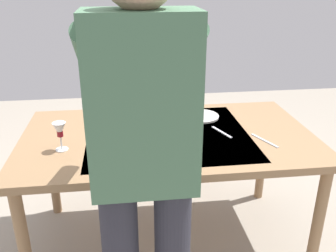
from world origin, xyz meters
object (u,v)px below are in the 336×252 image
at_px(serving_bowl_pasta, 163,146).
at_px(side_bowl_salad, 136,114).
at_px(wine_glass_left, 174,118).
at_px(water_cup_near_left, 104,117).
at_px(person_server, 144,162).
at_px(dinner_plate_near, 200,116).
at_px(wine_bottle, 141,116).
at_px(wine_glass_right, 60,131).
at_px(water_cup_near_right, 166,110).
at_px(chair_near, 168,114).
at_px(dining_table, 168,145).

height_order(serving_bowl_pasta, side_bowl_salad, same).
xyz_separation_m(wine_glass_left, water_cup_near_left, (0.40, -0.20, -0.05)).
xyz_separation_m(person_server, dinner_plate_near, (-0.42, -0.97, -0.22)).
bearing_deg(wine_bottle, wine_glass_right, 19.96).
bearing_deg(wine_bottle, wine_glass_left, 168.49).
relative_size(wine_bottle, serving_bowl_pasta, 0.99).
relative_size(wine_glass_right, serving_bowl_pasta, 0.50).
height_order(wine_bottle, water_cup_near_left, wine_bottle).
bearing_deg(wine_bottle, person_server, 87.90).
distance_m(wine_bottle, side_bowl_salad, 0.25).
relative_size(wine_glass_left, wine_glass_right, 1.00).
height_order(person_server, water_cup_near_left, person_server).
bearing_deg(side_bowl_salad, water_cup_near_left, 21.83).
bearing_deg(water_cup_near_right, chair_near, -98.60).
relative_size(person_server, water_cup_near_left, 15.97).
relative_size(chair_near, side_bowl_salad, 5.06).
height_order(person_server, side_bowl_salad, person_server).
bearing_deg(person_server, dining_table, -103.68).
bearing_deg(dining_table, side_bowl_salad, -57.38).
bearing_deg(water_cup_near_left, water_cup_near_right, -166.69).
xyz_separation_m(chair_near, water_cup_near_left, (0.47, 0.67, 0.26)).
distance_m(dining_table, water_cup_near_right, 0.30).
height_order(wine_glass_left, water_cup_near_left, wine_glass_left).
xyz_separation_m(wine_glass_right, dinner_plate_near, (-0.80, -0.37, -0.10)).
height_order(wine_glass_right, water_cup_near_left, wine_glass_right).
bearing_deg(wine_bottle, dinner_plate_near, -150.95).
distance_m(wine_glass_left, wine_glass_right, 0.61).
bearing_deg(serving_bowl_pasta, chair_near, -98.67).
bearing_deg(side_bowl_salad, dinner_plate_near, 176.54).
bearing_deg(wine_bottle, serving_bowl_pasta, 111.72).
relative_size(dining_table, person_server, 0.97).
xyz_separation_m(chair_near, serving_bowl_pasta, (0.16, 1.07, 0.24)).
bearing_deg(dining_table, serving_bowl_pasta, 76.22).
distance_m(water_cup_near_left, dinner_plate_near, 0.60).
bearing_deg(dinner_plate_near, dining_table, 45.00).
distance_m(wine_bottle, water_cup_near_left, 0.27).
distance_m(chair_near, wine_glass_right, 1.23).
bearing_deg(dining_table, person_server, 76.32).
bearing_deg(water_cup_near_right, side_bowl_salad, 3.87).
distance_m(wine_bottle, dinner_plate_near, 0.46).
height_order(water_cup_near_left, side_bowl_salad, water_cup_near_left).
height_order(dining_table, wine_glass_left, wine_glass_left).
bearing_deg(wine_glass_left, wine_bottle, -11.51).
height_order(dining_table, serving_bowl_pasta, serving_bowl_pasta).
bearing_deg(serving_bowl_pasta, wine_glass_left, -113.20).
distance_m(wine_bottle, wine_glass_right, 0.44).
xyz_separation_m(dining_table, side_bowl_salad, (0.17, -0.26, 0.10)).
height_order(dining_table, chair_near, chair_near).
bearing_deg(water_cup_near_right, dinner_plate_near, 170.16).
bearing_deg(side_bowl_salad, wine_glass_left, 125.92).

